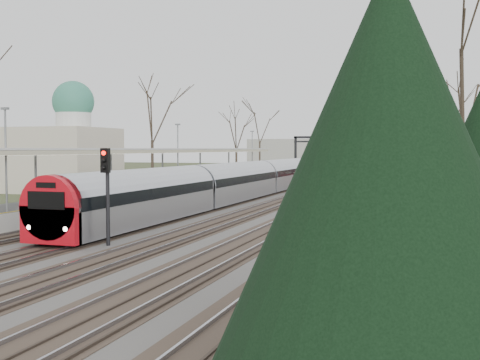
% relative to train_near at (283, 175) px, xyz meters
% --- Properties ---
extents(track_bed, '(24.00, 160.00, 0.22)m').
position_rel_train_near_xyz_m(track_bed, '(2.76, 7.59, -1.42)').
color(track_bed, '#474442').
rests_on(track_bed, ground).
extents(platform, '(3.50, 69.00, 1.00)m').
position_rel_train_near_xyz_m(platform, '(-6.55, -9.91, -0.98)').
color(platform, '#9E9B93').
rests_on(platform, ground).
extents(canopy, '(4.10, 50.00, 3.11)m').
position_rel_train_near_xyz_m(canopy, '(-6.55, -14.42, 2.45)').
color(canopy, slate).
rests_on(canopy, platform).
extents(dome_building, '(10.00, 8.00, 10.30)m').
position_rel_train_near_xyz_m(dome_building, '(-19.21, -9.41, 2.24)').
color(dome_building, beige).
rests_on(dome_building, ground).
extents(signal_gantry, '(21.00, 0.59, 6.08)m').
position_rel_train_near_xyz_m(signal_gantry, '(2.79, 37.58, 3.43)').
color(signal_gantry, black).
rests_on(signal_gantry, ground).
extents(evergreen_clump, '(5.90, 7.10, 6.50)m').
position_rel_train_near_xyz_m(evergreen_clump, '(14.42, -48.61, 1.79)').
color(evergreen_clump, '#2D231C').
rests_on(evergreen_clump, ground).
extents(tree_west_far, '(5.50, 5.50, 11.33)m').
position_rel_train_near_xyz_m(tree_west_far, '(-14.50, 0.59, 6.54)').
color(tree_west_far, '#2D231C').
rests_on(tree_west_far, ground).
extents(tree_east_near, '(4.50, 4.50, 9.27)m').
position_rel_train_near_xyz_m(tree_east_near, '(15.50, -32.41, 5.08)').
color(tree_east_near, '#2D231C').
rests_on(tree_east_near, ground).
extents(tree_east_far, '(5.00, 5.00, 10.30)m').
position_rel_train_near_xyz_m(tree_east_far, '(16.50, -5.41, 5.81)').
color(tree_east_far, '#2D231C').
rests_on(tree_east_far, ground).
extents(train_near, '(2.62, 75.21, 3.05)m').
position_rel_train_near_xyz_m(train_near, '(0.00, 0.00, 0.00)').
color(train_near, '#AAADB4').
rests_on(train_near, ground).
extents(train_far, '(2.62, 75.21, 3.05)m').
position_rel_train_near_xyz_m(train_far, '(7.00, 57.71, 0.00)').
color(train_far, '#AAADB4').
rests_on(train_far, ground).
extents(signal_post, '(0.35, 0.45, 4.10)m').
position_rel_train_near_xyz_m(signal_post, '(1.75, -35.81, 1.25)').
color(signal_post, black).
rests_on(signal_post, ground).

